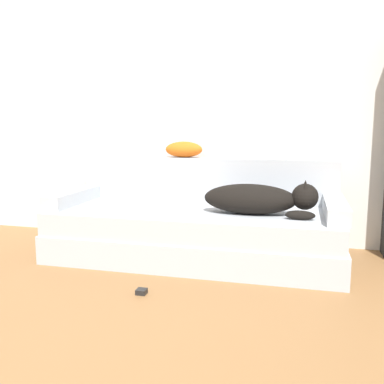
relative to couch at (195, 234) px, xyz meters
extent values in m
cube|color=silver|center=(-0.17, 0.60, 1.16)|extent=(7.93, 0.06, 2.70)
cube|color=#B2B7BC|center=(0.00, 0.00, -0.08)|extent=(2.22, 0.94, 0.21)
cube|color=#B2B7BC|center=(0.00, -0.01, 0.11)|extent=(2.18, 0.90, 0.18)
cube|color=#B2B7BC|center=(0.00, 0.40, 0.38)|extent=(2.18, 0.15, 0.37)
cube|color=#B2B7BC|center=(-1.04, -0.01, 0.25)|extent=(0.15, 0.75, 0.11)
cube|color=#B2B7BC|center=(1.04, -0.01, 0.25)|extent=(0.15, 0.75, 0.11)
ellipsoid|color=black|center=(0.43, -0.07, 0.31)|extent=(0.68, 0.27, 0.22)
sphere|color=black|center=(0.82, -0.07, 0.34)|extent=(0.19, 0.19, 0.19)
cone|color=black|center=(0.82, -0.12, 0.41)|extent=(0.07, 0.07, 0.08)
cone|color=black|center=(0.82, -0.02, 0.41)|extent=(0.07, 0.07, 0.08)
ellipsoid|color=black|center=(0.79, -0.19, 0.23)|extent=(0.20, 0.07, 0.07)
cube|color=silver|center=(-0.17, -0.08, 0.21)|extent=(0.37, 0.30, 0.02)
ellipsoid|color=orange|center=(-0.20, 0.40, 0.64)|extent=(0.33, 0.19, 0.14)
cube|color=black|center=(-0.14, -0.80, -0.18)|extent=(0.06, 0.06, 0.03)
camera|label=1|loc=(0.78, -3.17, 0.85)|focal=40.00mm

